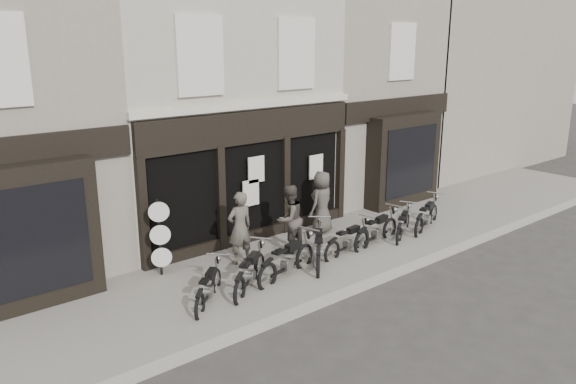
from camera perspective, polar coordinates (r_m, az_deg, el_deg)
ground_plane at (r=14.54m, az=3.54°, el=-8.31°), size 90.00×90.00×0.00m
pavement at (r=15.13m, az=1.20°, el=-7.07°), size 30.00×4.20×0.12m
kerb at (r=13.71m, az=7.17°, el=-9.62°), size 30.00×0.25×0.13m
central_building at (r=18.19m, az=-9.36°, el=9.62°), size 7.30×6.22×8.34m
neighbour_right at (r=22.05m, az=5.29°, el=10.60°), size 5.60×6.73×8.34m
filler_right at (r=28.45m, az=17.08°, el=11.17°), size 11.00×6.00×8.20m
motorcycle_0 at (r=12.87m, az=-8.07°, el=-9.88°), size 1.58×1.47×0.93m
motorcycle_1 at (r=13.44m, az=-3.88°, el=-8.43°), size 1.88×1.49×1.04m
motorcycle_2 at (r=14.02m, az=-0.08°, el=-7.27°), size 2.23×0.89×1.09m
motorcycle_3 at (r=14.84m, az=3.14°, el=-5.99°), size 1.75×1.81×1.09m
motorcycle_4 at (r=15.59m, az=6.13°, el=-5.17°), size 2.03×0.60×0.97m
motorcycle_5 at (r=16.39m, az=8.99°, el=-4.13°), size 2.19×0.69×1.05m
motorcycle_6 at (r=17.16m, az=11.60°, el=-3.51°), size 1.79×1.20×0.95m
motorcycle_7 at (r=17.96m, az=13.89°, el=-2.66°), size 2.10×1.05×1.05m
man_left at (r=14.62m, az=-4.91°, el=-3.63°), size 0.73×0.49×1.93m
man_centre at (r=15.32m, az=0.11°, el=-2.76°), size 1.04×0.88×1.89m
man_right at (r=16.89m, az=3.44°, el=-1.05°), size 1.05×0.83×1.90m
advert_sign_post at (r=14.18m, az=-12.87°, el=-4.88°), size 0.48×0.33×2.09m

